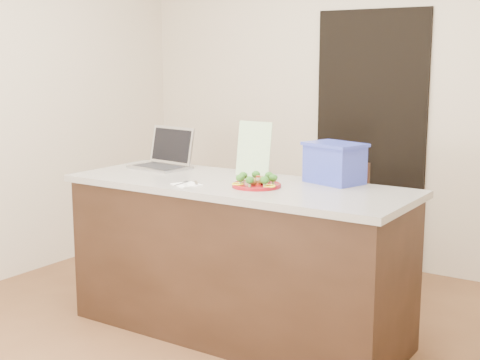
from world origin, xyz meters
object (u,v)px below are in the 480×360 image
Objects in this scene: island at (237,258)px; napkin at (186,185)px; plate at (256,185)px; chair at (333,221)px; yogurt_bottle at (258,183)px; laptop at (166,157)px; blue_box at (335,163)px.

napkin is (-0.19, -0.23, 0.46)m from island.
chair is at bearing 88.20° from plate.
island is 0.91m from chair.
plate is at bearing -18.77° from island.
yogurt_bottle reaches higher than chair.
island is 2.20× the size of chair.
chair is (0.03, 0.94, -0.40)m from plate.
island is 0.90m from laptop.
yogurt_bottle is 0.18× the size of blue_box.
plate is at bearing -114.89° from blue_box.
island is 7.47× the size of plate.
laptop reaches higher than napkin.
island is 5.42× the size of blue_box.
blue_box is at bearing 37.68° from napkin.
blue_box is at bearing 48.06° from plate.
blue_box is (0.31, 0.35, 0.11)m from plate.
blue_box is 0.83m from chair.
laptop reaches higher than plate.
blue_box reaches higher than plate.
yogurt_bottle is at bearing -43.54° from plate.
plate is 0.40m from napkin.
plate is at bearing 25.55° from napkin.
laptop is at bearing -145.48° from chair.
plate is 0.73× the size of blue_box.
yogurt_bottle is at bearing -22.64° from island.
chair is at bearing 70.69° from napkin.
napkin is 0.41m from yogurt_bottle.
laptop is at bearing -158.51° from blue_box.
napkin is at bearing -112.27° from chair.
yogurt_bottle reaches higher than island.
yogurt_bottle is (0.02, -0.02, 0.02)m from plate.
plate is 0.48m from blue_box.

